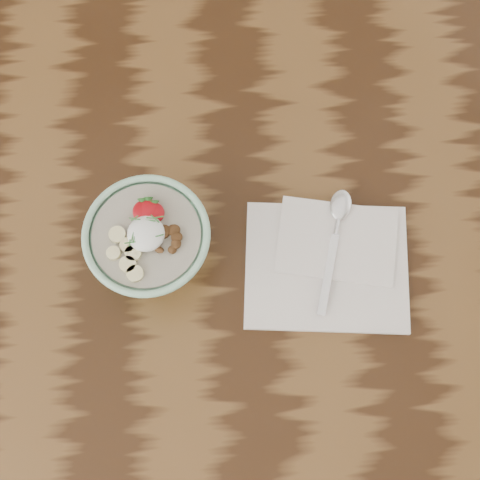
% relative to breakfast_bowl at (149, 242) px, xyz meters
% --- Properties ---
extents(table, '(1.60, 0.90, 0.75)m').
position_rel_breakfast_bowl_xyz_m(table, '(-0.08, 0.02, -0.15)').
color(table, black).
rests_on(table, ground).
extents(breakfast_bowl, '(0.18, 0.18, 0.12)m').
position_rel_breakfast_bowl_xyz_m(breakfast_bowl, '(0.00, 0.00, 0.00)').
color(breakfast_bowl, '#9BD0AE').
rests_on(breakfast_bowl, table).
extents(napkin, '(0.26, 0.22, 0.01)m').
position_rel_breakfast_bowl_xyz_m(napkin, '(0.26, -0.03, -0.05)').
color(napkin, white).
rests_on(napkin, table).
extents(spoon, '(0.07, 0.19, 0.01)m').
position_rel_breakfast_bowl_xyz_m(spoon, '(0.28, 0.03, -0.04)').
color(spoon, silver).
rests_on(spoon, napkin).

